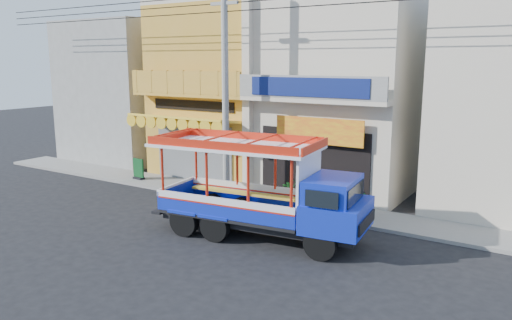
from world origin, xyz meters
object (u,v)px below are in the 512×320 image
at_px(potted_plant_a, 291,189).
at_px(potted_plant_b, 361,206).
at_px(songthaew_truck, 274,193).
at_px(green_sign, 139,170).
at_px(utility_pole, 228,73).
at_px(potted_plant_c, 347,197).

xyz_separation_m(potted_plant_a, potted_plant_b, (3.12, -0.66, -0.01)).
relative_size(songthaew_truck, green_sign, 7.30).
relative_size(utility_pole, potted_plant_c, 32.04).
height_order(utility_pole, potted_plant_b, utility_pole).
distance_m(songthaew_truck, green_sign, 9.84).
distance_m(songthaew_truck, potted_plant_a, 4.32).
relative_size(utility_pole, potted_plant_b, 32.53).
height_order(potted_plant_b, potted_plant_c, potted_plant_c).
height_order(songthaew_truck, potted_plant_a, songthaew_truck).
relative_size(potted_plant_b, potted_plant_c, 0.98).
bearing_deg(utility_pole, green_sign, 175.03).
bearing_deg(utility_pole, potted_plant_a, 26.47).
bearing_deg(utility_pole, potted_plant_b, 4.59).
height_order(utility_pole, potted_plant_a, utility_pole).
xyz_separation_m(songthaew_truck, potted_plant_a, (-1.53, 3.92, -0.97)).
bearing_deg(green_sign, utility_pole, -4.97).
bearing_deg(green_sign, potted_plant_c, 4.19).
bearing_deg(potted_plant_b, utility_pole, 44.76).
distance_m(green_sign, potted_plant_a, 7.70).
xyz_separation_m(songthaew_truck, green_sign, (-9.20, 3.32, -1.01)).
bearing_deg(green_sign, potted_plant_b, -0.28).
bearing_deg(songthaew_truck, potted_plant_c, 79.25).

